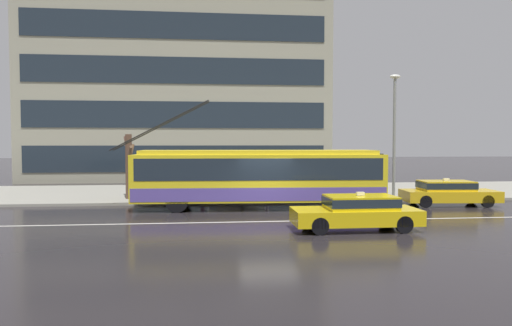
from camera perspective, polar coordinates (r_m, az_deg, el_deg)
ground_plane at (r=19.52m, az=1.64°, el=-6.83°), size 160.00×160.00×0.00m
sidewalk_slab at (r=28.49m, az=-0.72°, el=-3.71°), size 80.00×10.00×0.14m
lane_centre_line at (r=18.35m, az=2.13°, el=-7.43°), size 72.00×0.14×0.01m
trolleybus at (r=21.80m, az=0.38°, el=-1.69°), size 13.09×2.95×5.23m
taxi_ahead_of_bus at (r=24.83m, az=23.24°, el=-3.38°), size 4.80×2.14×1.39m
taxi_oncoming_near at (r=16.90m, az=12.75°, el=-5.95°), size 4.60×1.76×1.39m
bus_shelter at (r=25.08m, az=-2.42°, el=-0.22°), size 3.55×1.72×2.42m
pedestrian_at_shelter at (r=24.58m, az=-6.94°, el=-0.63°), size 1.63×1.63×2.04m
pedestrian_approaching_curb at (r=25.58m, az=-1.66°, el=-0.69°), size 1.27×1.27×2.06m
pedestrian_walking_past at (r=25.95m, az=1.36°, el=-2.11°), size 0.44×0.44×1.58m
street_lamp at (r=25.85m, az=17.20°, el=4.59°), size 0.60×0.32×6.80m
street_tree_bare at (r=25.41m, az=-15.88°, el=-0.06°), size 0.90×2.42×3.52m
office_tower_corner_left at (r=42.96m, az=-9.54°, el=17.51°), size 25.62×10.71×28.56m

